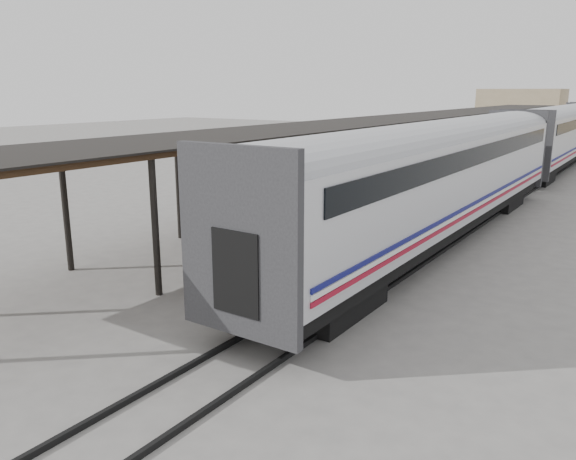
# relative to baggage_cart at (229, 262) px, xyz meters

# --- Properties ---
(ground) EXTENTS (160.00, 160.00, 0.00)m
(ground) POSITION_rel_baggage_cart_xyz_m (0.35, 0.04, -0.65)
(ground) COLOR slate
(ground) RESTS_ON ground
(train) EXTENTS (3.45, 76.01, 4.01)m
(train) POSITION_rel_baggage_cart_xyz_m (3.54, 33.83, 2.04)
(train) COLOR silver
(train) RESTS_ON ground
(canopy) EXTENTS (4.90, 64.30, 4.15)m
(canopy) POSITION_rel_baggage_cart_xyz_m (-3.05, 24.04, 3.36)
(canopy) COLOR #422B19
(canopy) RESTS_ON ground
(rails) EXTENTS (1.54, 150.00, 0.12)m
(rails) POSITION_rel_baggage_cart_xyz_m (3.55, 34.04, -0.59)
(rails) COLOR black
(rails) RESTS_ON ground
(building_left) EXTENTS (12.00, 8.00, 6.00)m
(building_left) POSITION_rel_baggage_cart_xyz_m (-9.65, 82.04, 2.35)
(building_left) COLOR tan
(building_left) RESTS_ON ground
(baggage_cart) EXTENTS (1.59, 2.56, 0.86)m
(baggage_cart) POSITION_rel_baggage_cart_xyz_m (0.00, 0.00, 0.00)
(baggage_cart) COLOR brown
(baggage_cart) RESTS_ON ground
(suitcase_stack) EXTENTS (1.19, 1.28, 0.45)m
(suitcase_stack) POSITION_rel_baggage_cart_xyz_m (-0.17, 0.30, 0.40)
(suitcase_stack) COLOR #363638
(suitcase_stack) RESTS_ON baggage_cart
(luggage_tug) EXTENTS (1.07, 1.65, 1.41)m
(luggage_tug) POSITION_rel_baggage_cart_xyz_m (-0.68, 15.33, -0.00)
(luggage_tug) COLOR maroon
(luggage_tug) RESTS_ON ground
(porter) EXTENTS (0.46, 0.67, 1.80)m
(porter) POSITION_rel_baggage_cart_xyz_m (0.25, -0.65, 1.11)
(porter) COLOR navy
(porter) RESTS_ON baggage_cart
(pedestrian) EXTENTS (1.22, 0.87, 1.92)m
(pedestrian) POSITION_rel_baggage_cart_xyz_m (-2.50, 16.53, 0.31)
(pedestrian) COLOR black
(pedestrian) RESTS_ON ground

